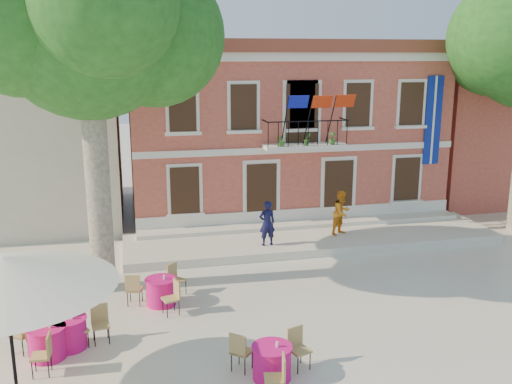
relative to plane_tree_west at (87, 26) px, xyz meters
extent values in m
plane|color=beige|center=(5.54, -1.60, -7.67)|extent=(90.00, 90.00, 0.00)
cube|color=#C96348|center=(7.54, 8.40, -4.17)|extent=(13.00, 8.00, 7.00)
cube|color=brown|center=(7.54, 8.40, -0.42)|extent=(13.50, 8.50, 0.50)
cube|color=silver|center=(7.54, 4.45, -0.82)|extent=(13.30, 0.35, 0.35)
cube|color=silver|center=(7.54, 3.95, -4.17)|extent=(3.20, 0.90, 0.15)
cube|color=black|center=(7.54, 3.55, -3.17)|extent=(3.20, 0.04, 0.04)
cube|color=navy|center=(13.14, 4.34, -3.37)|extent=(0.70, 0.05, 3.60)
cube|color=#0D1596|center=(6.64, 3.20, -2.42)|extent=(0.76, 0.27, 0.47)
cube|color=#B2280B|center=(7.54, 3.20, -2.42)|extent=(0.76, 0.29, 0.47)
cube|color=#B2280B|center=(8.44, 3.20, -2.42)|extent=(0.76, 0.27, 0.47)
imported|color=#26591E|center=(6.54, 3.65, -3.85)|extent=(0.43, 0.37, 0.48)
imported|color=#26591E|center=(7.54, 3.65, -3.85)|extent=(0.26, 0.21, 0.48)
imported|color=#26591E|center=(8.54, 3.65, -3.85)|extent=(0.27, 0.27, 0.48)
cube|color=beige|center=(-3.96, 9.40, -4.67)|extent=(9.00, 9.00, 6.00)
cube|color=brown|center=(-3.96, 9.40, -1.47)|extent=(9.40, 9.40, 0.40)
cube|color=#C96348|center=(19.54, 9.40, -4.67)|extent=(9.00, 9.00, 6.00)
cube|color=brown|center=(19.54, 9.40, -1.47)|extent=(9.40, 9.40, 0.40)
cube|color=silver|center=(7.54, 2.80, -7.52)|extent=(14.00, 3.40, 0.30)
cylinder|color=#A59E84|center=(0.00, 0.00, -4.35)|extent=(0.71, 0.71, 6.63)
sphere|color=#1C4C17|center=(0.00, 0.00, 0.10)|extent=(5.30, 5.30, 5.30)
cylinder|color=black|center=(-1.53, -5.76, -6.26)|extent=(0.07, 0.07, 2.81)
cone|color=white|center=(-1.53, -5.76, -4.79)|extent=(4.28, 4.28, 0.62)
imported|color=#101036|center=(5.58, 1.99, -6.55)|extent=(0.63, 0.45, 1.63)
imported|color=orange|center=(8.64, 2.63, -6.52)|extent=(1.03, 0.97, 1.69)
cylinder|color=#E01573|center=(-1.16, -3.91, -7.29)|extent=(0.84, 0.84, 0.75)
cylinder|color=#E01573|center=(-1.16, -3.91, -6.91)|extent=(0.90, 0.90, 0.02)
cube|color=tan|center=(-1.79, -3.50, -7.19)|extent=(0.58, 0.58, 0.95)
cube|color=tan|center=(-1.20, -4.66, -7.19)|extent=(0.44, 0.44, 0.95)
cube|color=tan|center=(-0.50, -3.57, -7.19)|extent=(0.56, 0.56, 0.95)
cylinder|color=#E01573|center=(3.73, -5.94, -7.29)|extent=(0.84, 0.84, 0.75)
cylinder|color=#E01573|center=(3.73, -5.94, -6.91)|extent=(0.90, 0.90, 0.02)
cube|color=tan|center=(3.59, -6.67, -7.19)|extent=(0.49, 0.49, 0.95)
cube|color=tan|center=(4.43, -5.69, -7.19)|extent=(0.54, 0.54, 0.95)
cube|color=tan|center=(3.16, -5.45, -7.19)|extent=(0.59, 0.59, 0.95)
cylinder|color=#E01573|center=(-0.72, -3.54, -7.29)|extent=(0.84, 0.84, 0.75)
cylinder|color=#E01573|center=(-0.72, -3.54, -6.91)|extent=(0.90, 0.90, 0.02)
cube|color=tan|center=(-1.46, -3.64, -7.19)|extent=(0.47, 0.47, 0.95)
cube|color=tan|center=(0.03, -3.44, -7.19)|extent=(0.47, 0.47, 0.95)
cylinder|color=#E01573|center=(1.61, -1.53, -7.29)|extent=(0.84, 0.84, 0.75)
cylinder|color=#E01573|center=(1.61, -1.53, -6.91)|extent=(0.90, 0.90, 0.02)
cube|color=tan|center=(1.83, -2.25, -7.19)|extent=(0.52, 0.52, 0.95)
cube|color=tan|center=(2.13, -0.99, -7.19)|extent=(0.59, 0.59, 0.95)
cube|color=tan|center=(0.88, -1.36, -7.19)|extent=(0.51, 0.51, 0.95)
camera|label=1|loc=(0.90, -16.78, -0.76)|focal=40.00mm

